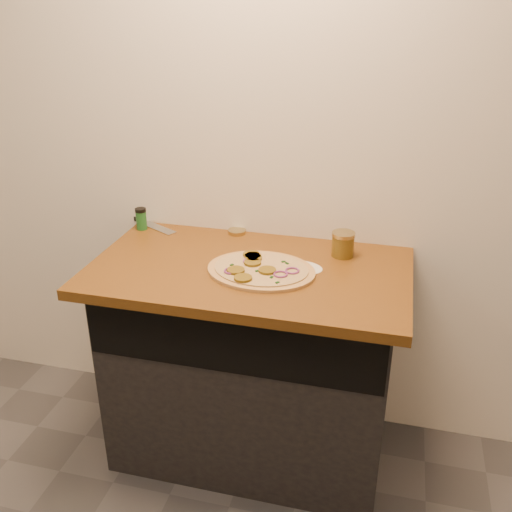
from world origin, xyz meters
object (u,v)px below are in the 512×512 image
(pizza, at_px, (260,269))
(salsa_jar, at_px, (343,244))
(chefs_knife, at_px, (143,221))
(spice_shaker, at_px, (141,219))

(pizza, relative_size, salsa_jar, 4.28)
(pizza, distance_m, salsa_jar, 0.36)
(pizza, distance_m, chefs_knife, 0.73)
(pizza, xyz_separation_m, chefs_knife, (-0.63, 0.36, -0.00))
(chefs_knife, bearing_deg, spice_shaker, -67.01)
(pizza, relative_size, chefs_knife, 1.27)
(chefs_knife, relative_size, spice_shaker, 3.46)
(chefs_knife, relative_size, salsa_jar, 3.36)
(chefs_knife, height_order, spice_shaker, spice_shaker)
(salsa_jar, bearing_deg, pizza, -141.75)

